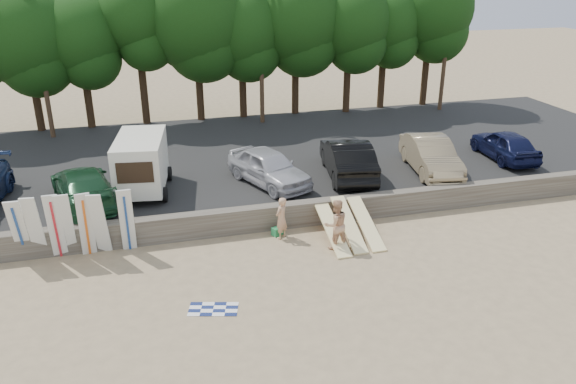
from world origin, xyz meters
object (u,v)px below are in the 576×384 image
(car_5, at_px, (505,145))
(cooler, at_px, (277,231))
(box_trailer, at_px, (141,162))
(car_3, at_px, (348,158))
(car_1, at_px, (83,186))
(car_2, at_px, (269,167))
(beachgoer_a, at_px, (281,218))
(car_4, at_px, (431,155))
(beachgoer_b, at_px, (336,224))

(car_5, distance_m, cooler, 13.22)
(box_trailer, distance_m, car_3, 9.08)
(car_1, relative_size, car_3, 0.99)
(car_2, relative_size, beachgoer_a, 2.73)
(car_5, relative_size, beachgoer_a, 2.59)
(car_5, relative_size, cooler, 11.37)
(car_4, bearing_deg, car_1, -171.28)
(car_4, height_order, beachgoer_b, car_4)
(car_4, distance_m, car_5, 4.47)
(car_5, height_order, cooler, car_5)
(beachgoer_a, bearing_deg, car_4, 160.79)
(cooler, bearing_deg, beachgoer_b, -64.04)
(car_1, distance_m, beachgoer_a, 8.20)
(car_2, xyz_separation_m, beachgoer_a, (-0.42, -3.89, -0.64))
(box_trailer, height_order, car_3, box_trailer)
(box_trailer, relative_size, beachgoer_b, 2.07)
(car_1, relative_size, car_5, 1.20)
(box_trailer, relative_size, car_4, 0.83)
(car_4, xyz_separation_m, beachgoer_a, (-8.06, -3.47, -0.66))
(box_trailer, height_order, car_4, box_trailer)
(beachgoer_a, height_order, cooler, beachgoer_a)
(box_trailer, xyz_separation_m, beachgoer_a, (4.95, -4.42, -1.21))
(car_3, bearing_deg, beachgoer_a, 53.13)
(car_1, xyz_separation_m, car_3, (11.41, 0.22, 0.11))
(box_trailer, distance_m, car_5, 17.43)
(car_4, distance_m, beachgoer_b, 7.95)
(box_trailer, bearing_deg, cooler, -32.57)
(car_3, relative_size, car_5, 1.21)
(box_trailer, relative_size, car_5, 0.92)
(beachgoer_a, bearing_deg, car_3, -178.94)
(beachgoer_a, bearing_deg, beachgoer_b, 100.39)
(car_2, relative_size, car_3, 0.87)
(car_1, relative_size, car_4, 1.07)
(car_2, relative_size, car_4, 0.94)
(beachgoer_b, relative_size, cooler, 5.09)
(box_trailer, distance_m, car_2, 5.43)
(beachgoer_b, bearing_deg, car_4, -150.83)
(car_3, distance_m, cooler, 5.74)
(car_1, distance_m, car_2, 7.73)
(car_4, height_order, beachgoer_a, car_4)
(car_1, bearing_deg, car_3, 168.71)
(car_1, height_order, beachgoer_a, car_1)
(car_4, distance_m, cooler, 8.87)
(car_5, xyz_separation_m, beachgoer_b, (-10.75, -5.45, -0.47))
(car_5, xyz_separation_m, beachgoer_a, (-12.47, -4.15, -0.60))
(box_trailer, distance_m, car_1, 2.54)
(beachgoer_b, height_order, cooler, beachgoer_b)
(car_2, xyz_separation_m, car_5, (12.05, 0.27, -0.04))
(car_1, bearing_deg, car_4, 166.80)
(car_3, bearing_deg, car_4, -176.76)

